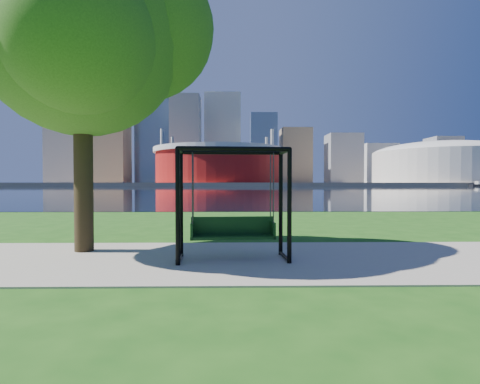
{
  "coord_description": "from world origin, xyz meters",
  "views": [
    {
      "loc": [
        -0.31,
        -7.92,
        1.52
      ],
      "look_at": [
        -0.17,
        0.0,
        1.34
      ],
      "focal_mm": 28.0,
      "sensor_mm": 36.0,
      "label": 1
    }
  ],
  "objects": [
    {
      "name": "stadium",
      "position": [
        -10.0,
        235.0,
        14.23
      ],
      "size": [
        83.0,
        83.0,
        32.0
      ],
      "color": "maroon",
      "rests_on": "far_bank"
    },
    {
      "name": "park_tree",
      "position": [
        -3.67,
        0.44,
        4.91
      ],
      "size": [
        5.7,
        5.15,
        7.08
      ],
      "color": "black",
      "rests_on": "ground"
    },
    {
      "name": "ground",
      "position": [
        0.0,
        0.0,
        0.0
      ],
      "size": [
        900.0,
        900.0,
        0.0
      ],
      "primitive_type": "plane",
      "color": "#1E5114",
      "rests_on": "ground"
    },
    {
      "name": "far_bank",
      "position": [
        0.0,
        306.0,
        1.0
      ],
      "size": [
        900.0,
        228.0,
        2.0
      ],
      "primitive_type": "cube",
      "color": "#937F60",
      "rests_on": "ground"
    },
    {
      "name": "swing",
      "position": [
        -0.32,
        -0.57,
        1.07
      ],
      "size": [
        2.21,
        1.07,
        2.21
      ],
      "rotation": [
        0.0,
        0.0,
        0.07
      ],
      "color": "black",
      "rests_on": "ground"
    },
    {
      "name": "river",
      "position": [
        0.0,
        102.0,
        0.01
      ],
      "size": [
        900.0,
        180.0,
        0.02
      ],
      "primitive_type": "cube",
      "color": "black",
      "rests_on": "ground"
    },
    {
      "name": "path",
      "position": [
        0.0,
        -0.5,
        0.01
      ],
      "size": [
        120.0,
        4.0,
        0.03
      ],
      "primitive_type": "cube",
      "color": "#9E937F",
      "rests_on": "ground"
    },
    {
      "name": "skyline",
      "position": [
        -4.27,
        319.39,
        35.89
      ],
      "size": [
        392.0,
        66.0,
        96.5
      ],
      "color": "gray",
      "rests_on": "far_bank"
    },
    {
      "name": "arena",
      "position": [
        135.0,
        235.0,
        15.87
      ],
      "size": [
        84.0,
        84.0,
        26.56
      ],
      "color": "beige",
      "rests_on": "far_bank"
    }
  ]
}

